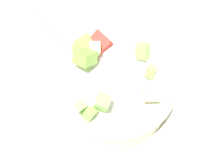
% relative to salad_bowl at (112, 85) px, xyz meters
% --- Properties ---
extents(ground_plane, '(2.40, 2.40, 0.00)m').
position_rel_salad_bowl_xyz_m(ground_plane, '(-0.01, 0.01, -0.04)').
color(ground_plane, silver).
extents(placemat, '(0.48, 0.32, 0.01)m').
position_rel_salad_bowl_xyz_m(placemat, '(-0.01, 0.01, -0.04)').
color(placemat, '#BCB299').
rests_on(placemat, ground_plane).
extents(salad_bowl, '(0.24, 0.24, 0.10)m').
position_rel_salad_bowl_xyz_m(salad_bowl, '(0.00, 0.00, 0.00)').
color(salad_bowl, white).
rests_on(salad_bowl, placemat).
extents(serving_spoon, '(0.18, 0.12, 0.01)m').
position_rel_salad_bowl_xyz_m(serving_spoon, '(-0.16, -0.09, -0.03)').
color(serving_spoon, '#B7B7BC').
rests_on(serving_spoon, placemat).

